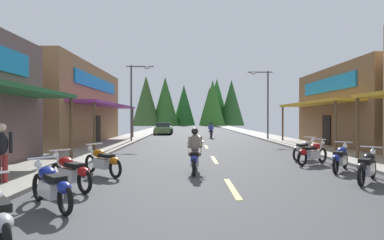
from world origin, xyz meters
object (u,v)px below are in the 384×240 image
at_px(streetlamp_left, 136,92).
at_px(motorcycle_parked_right_2, 367,166).
at_px(motorcycle_parked_right_4, 312,153).
at_px(motorcycle_parked_right_3, 340,158).
at_px(rider_cruising_trailing, 211,131).
at_px(streetlamp_right, 264,95).
at_px(motorcycle_parked_left_2, 70,171).
at_px(motorcycle_parked_left_3, 103,161).
at_px(rider_cruising_lead, 195,154).
at_px(pedestrian_by_shop, 1,150).
at_px(motorcycle_parked_left_1, 51,185).
at_px(motorcycle_parked_right_5, 305,149).
at_px(parked_car_curbside, 164,128).

distance_m(streetlamp_left, motorcycle_parked_right_2, 18.15).
bearing_deg(motorcycle_parked_right_4, motorcycle_parked_right_3, -114.35).
xyz_separation_m(streetlamp_left, rider_cruising_trailing, (6.36, 4.86, -3.34)).
height_order(streetlamp_left, streetlamp_right, streetlamp_left).
bearing_deg(streetlamp_left, motorcycle_parked_left_2, -86.33).
height_order(motorcycle_parked_left_3, rider_cruising_trailing, rider_cruising_trailing).
height_order(motorcycle_parked_left_2, rider_cruising_lead, rider_cruising_lead).
relative_size(motorcycle_parked_right_4, pedestrian_by_shop, 1.01).
distance_m(streetlamp_right, motorcycle_parked_left_1, 21.96).
distance_m(motorcycle_parked_right_5, parked_car_curbside, 23.46).
distance_m(motorcycle_parked_left_1, motorcycle_parked_left_3, 3.63).
bearing_deg(streetlamp_right, rider_cruising_trailing, 147.01).
bearing_deg(rider_cruising_trailing, rider_cruising_lead, 175.07).
bearing_deg(motorcycle_parked_right_2, motorcycle_parked_left_1, 148.60).
distance_m(motorcycle_parked_left_1, rider_cruising_lead, 5.20).
xyz_separation_m(motorcycle_parked_right_5, parked_car_curbside, (-8.25, 21.96, 0.20)).
bearing_deg(streetlamp_left, motorcycle_parked_right_5, -46.99).
distance_m(motorcycle_parked_right_3, rider_cruising_lead, 5.23).
distance_m(motorcycle_parked_right_3, motorcycle_parked_left_3, 8.34).
bearing_deg(motorcycle_parked_right_3, streetlamp_left, 74.60).
bearing_deg(pedestrian_by_shop, streetlamp_left, -12.27).
height_order(rider_cruising_lead, rider_cruising_trailing, same).
xyz_separation_m(motorcycle_parked_right_2, motorcycle_parked_right_4, (-0.18, 3.50, 0.00)).
xyz_separation_m(motorcycle_parked_left_1, parked_car_curbside, (-0.01, 29.25, 0.20)).
bearing_deg(streetlamp_left, motorcycle_parked_right_2, -57.83).
height_order(motorcycle_parked_right_5, motorcycle_parked_left_2, same).
bearing_deg(motorcycle_parked_left_2, motorcycle_parked_left_3, -58.37).
relative_size(motorcycle_parked_right_5, motorcycle_parked_left_3, 0.99).
bearing_deg(streetlamp_right, parked_car_curbside, 134.19).
distance_m(motorcycle_parked_left_3, pedestrian_by_shop, 2.90).
xyz_separation_m(motorcycle_parked_right_2, motorcycle_parked_right_5, (0.03, 4.87, 0.00)).
distance_m(motorcycle_parked_left_2, rider_cruising_trailing, 21.36).
relative_size(motorcycle_parked_right_3, rider_cruising_trailing, 0.81).
bearing_deg(motorcycle_parked_left_1, streetlamp_left, -40.19).
bearing_deg(pedestrian_by_shop, motorcycle_parked_right_3, -86.40).
relative_size(motorcycle_parked_left_2, motorcycle_parked_left_3, 1.02).
xyz_separation_m(motorcycle_parked_right_4, parked_car_curbside, (-8.03, 23.34, 0.20)).
bearing_deg(motorcycle_parked_left_2, streetlamp_right, -77.86).
distance_m(motorcycle_parked_right_3, rider_cruising_trailing, 18.34).
relative_size(streetlamp_right, pedestrian_by_shop, 3.38).
xyz_separation_m(streetlamp_right, rider_cruising_lead, (-6.32, -15.37, -3.27)).
bearing_deg(motorcycle_parked_right_2, motorcycle_parked_left_2, 137.27).
bearing_deg(rider_cruising_trailing, motorcycle_parked_left_1, 168.35).
height_order(rider_cruising_lead, parked_car_curbside, rider_cruising_lead).
xyz_separation_m(streetlamp_right, motorcycle_parked_left_3, (-9.41, -15.88, -3.44)).
bearing_deg(rider_cruising_trailing, motorcycle_parked_left_3, 166.14).
bearing_deg(pedestrian_by_shop, motorcycle_parked_right_5, -71.87).
height_order(streetlamp_left, motorcycle_parked_left_3, streetlamp_left).
distance_m(motorcycle_parked_right_2, parked_car_curbside, 28.07).
xyz_separation_m(streetlamp_right, pedestrian_by_shop, (-11.75, -17.50, -2.89)).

